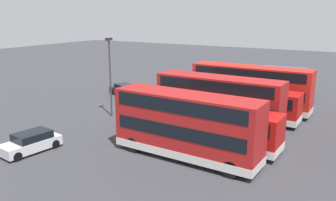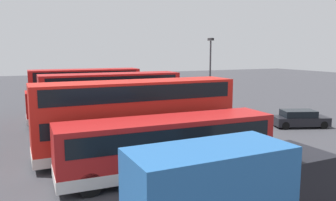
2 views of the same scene
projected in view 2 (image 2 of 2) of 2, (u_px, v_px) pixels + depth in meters
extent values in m
plane|color=#38383D|center=(228.00, 123.00, 29.65)|extent=(140.00, 140.00, 0.00)
cube|color=#A51919|center=(168.00, 143.00, 17.08)|extent=(2.95, 11.22, 2.60)
cube|color=silver|center=(168.00, 163.00, 17.23)|extent=(2.99, 11.27, 0.55)
cube|color=black|center=(168.00, 132.00, 16.99)|extent=(2.98, 10.43, 0.90)
cube|color=black|center=(259.00, 123.00, 19.13)|extent=(2.25, 0.14, 1.10)
cylinder|color=black|center=(226.00, 149.00, 19.86)|extent=(0.34, 1.11, 1.10)
cylinder|color=black|center=(249.00, 161.00, 17.81)|extent=(0.34, 1.11, 1.10)
cylinder|color=black|center=(82.00, 168.00, 16.67)|extent=(0.34, 1.11, 1.10)
cylinder|color=black|center=(90.00, 185.00, 14.62)|extent=(0.34, 1.11, 1.10)
cube|color=red|center=(137.00, 116.00, 20.19)|extent=(2.63, 12.00, 4.20)
cube|color=silver|center=(137.00, 145.00, 20.45)|extent=(2.67, 12.04, 0.55)
cube|color=black|center=(137.00, 119.00, 20.22)|extent=(2.69, 11.20, 0.90)
cube|color=black|center=(137.00, 91.00, 19.97)|extent=(2.69, 11.20, 0.90)
cube|color=black|center=(221.00, 112.00, 22.67)|extent=(2.25, 0.08, 1.10)
cylinder|color=black|center=(195.00, 135.00, 23.35)|extent=(0.31, 1.10, 1.10)
cylinder|color=black|center=(212.00, 143.00, 21.33)|extent=(0.31, 1.10, 1.10)
cylinder|color=black|center=(57.00, 151.00, 19.60)|extent=(0.31, 1.10, 1.10)
cylinder|color=black|center=(61.00, 162.00, 17.58)|extent=(0.31, 1.10, 1.10)
cube|color=#B71411|center=(120.00, 119.00, 23.32)|extent=(2.57, 11.10, 2.60)
cube|color=silver|center=(120.00, 133.00, 23.47)|extent=(2.61, 11.14, 0.55)
cube|color=black|center=(120.00, 110.00, 23.23)|extent=(2.63, 10.30, 0.90)
cube|color=black|center=(191.00, 105.00, 25.53)|extent=(2.25, 0.06, 1.10)
cylinder|color=black|center=(168.00, 125.00, 26.20)|extent=(0.30, 1.10, 1.10)
cylinder|color=black|center=(181.00, 132.00, 24.18)|extent=(0.30, 1.10, 1.10)
cylinder|color=black|center=(56.00, 137.00, 22.78)|extent=(0.30, 1.10, 1.10)
cylinder|color=black|center=(61.00, 145.00, 20.75)|extent=(0.30, 1.10, 1.10)
cube|color=#A51919|center=(111.00, 100.00, 26.85)|extent=(2.75, 10.92, 4.20)
cube|color=silver|center=(112.00, 122.00, 27.11)|extent=(2.79, 10.96, 0.55)
cube|color=black|center=(112.00, 102.00, 26.88)|extent=(2.80, 10.12, 0.90)
cube|color=black|center=(111.00, 81.00, 26.63)|extent=(2.80, 10.12, 0.90)
cube|color=black|center=(174.00, 98.00, 29.05)|extent=(2.25, 0.10, 1.10)
cylinder|color=black|center=(154.00, 117.00, 29.75)|extent=(0.32, 1.11, 1.10)
cylinder|color=black|center=(163.00, 121.00, 27.71)|extent=(0.32, 1.11, 1.10)
cylinder|color=black|center=(58.00, 125.00, 26.54)|extent=(0.32, 1.11, 1.10)
cylinder|color=black|center=(62.00, 131.00, 24.50)|extent=(0.32, 1.11, 1.10)
cube|color=#B71411|center=(93.00, 104.00, 30.04)|extent=(2.81, 11.13, 2.60)
cube|color=silver|center=(93.00, 115.00, 30.19)|extent=(2.85, 11.17, 0.55)
cube|color=black|center=(93.00, 97.00, 29.95)|extent=(2.85, 10.33, 0.90)
cube|color=black|center=(151.00, 94.00, 32.14)|extent=(2.25, 0.11, 1.10)
cylinder|color=black|center=(133.00, 110.00, 32.84)|extent=(0.33, 1.11, 1.10)
cylinder|color=black|center=(141.00, 114.00, 30.80)|extent=(0.33, 1.11, 1.10)
cylinder|color=black|center=(44.00, 117.00, 29.59)|extent=(0.33, 1.11, 1.10)
cylinder|color=black|center=(45.00, 122.00, 27.55)|extent=(0.33, 1.11, 1.10)
cube|color=#A51919|center=(86.00, 91.00, 32.85)|extent=(2.87, 10.40, 4.20)
cube|color=silver|center=(86.00, 109.00, 33.12)|extent=(2.91, 10.44, 0.55)
cube|color=black|center=(86.00, 93.00, 32.88)|extent=(2.90, 9.60, 0.90)
cube|color=black|center=(85.00, 75.00, 32.63)|extent=(2.90, 9.60, 0.90)
cube|color=black|center=(136.00, 90.00, 34.89)|extent=(2.25, 0.13, 1.10)
cylinder|color=black|center=(120.00, 106.00, 35.61)|extent=(0.33, 1.11, 1.10)
cylinder|color=black|center=(126.00, 109.00, 33.56)|extent=(0.33, 1.11, 1.10)
cylinder|color=black|center=(45.00, 111.00, 32.70)|extent=(0.33, 1.11, 1.10)
cylinder|color=black|center=(47.00, 115.00, 30.65)|extent=(0.33, 1.11, 1.10)
cube|color=#235999|center=(210.00, 188.00, 11.16)|extent=(2.57, 5.53, 2.80)
cube|color=black|center=(293.00, 178.00, 12.80)|extent=(2.53, 2.03, 2.20)
cylinder|color=black|center=(271.00, 192.00, 13.95)|extent=(0.29, 1.00, 1.00)
cube|color=black|center=(300.00, 121.00, 28.07)|extent=(3.25, 4.78, 0.70)
cube|color=black|center=(298.00, 113.00, 27.97)|extent=(2.48, 3.07, 0.55)
cylinder|color=black|center=(314.00, 121.00, 29.00)|extent=(0.43, 0.68, 0.64)
cylinder|color=black|center=(324.00, 125.00, 27.42)|extent=(0.43, 0.68, 0.64)
cylinder|color=black|center=(278.00, 121.00, 28.78)|extent=(0.43, 0.68, 0.64)
cylinder|color=black|center=(285.00, 126.00, 27.20)|extent=(0.43, 0.68, 0.64)
cube|color=silver|center=(161.00, 98.00, 41.63)|extent=(4.36, 2.29, 0.70)
cube|color=black|center=(162.00, 93.00, 41.35)|extent=(2.68, 1.93, 0.55)
cylinder|color=black|center=(152.00, 98.00, 42.81)|extent=(0.66, 0.30, 0.64)
cylinder|color=black|center=(164.00, 98.00, 43.30)|extent=(0.66, 0.30, 0.64)
cylinder|color=black|center=(158.00, 102.00, 40.02)|extent=(0.66, 0.30, 0.64)
cylinder|color=black|center=(171.00, 101.00, 40.50)|extent=(0.66, 0.30, 0.64)
cylinder|color=#38383D|center=(210.00, 79.00, 32.56)|extent=(0.16, 0.16, 7.26)
cube|color=#262628|center=(211.00, 39.00, 32.01)|extent=(0.70, 0.30, 0.24)
cylinder|color=#333338|center=(187.00, 112.00, 32.57)|extent=(0.60, 0.60, 0.95)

